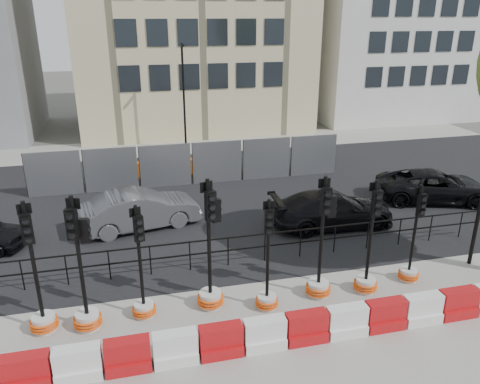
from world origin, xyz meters
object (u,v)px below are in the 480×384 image
object	(u,v)px
traffic_signal_h	(410,262)
car_c	(332,209)
traffic_signal_d	(211,278)
traffic_signal_a	(41,306)

from	to	relation	value
traffic_signal_h	car_c	xyz separation A→B (m)	(-0.64, 4.13, 0.04)
traffic_signal_d	car_c	xyz separation A→B (m)	(5.32, 4.04, -0.21)
traffic_signal_a	car_c	bearing A→B (deg)	13.42
traffic_signal_a	car_c	world-z (taller)	traffic_signal_a
traffic_signal_d	traffic_signal_h	distance (m)	5.97
traffic_signal_h	car_c	size ratio (longest dim) A/B	0.65
traffic_signal_a	traffic_signal_d	world-z (taller)	traffic_signal_d
traffic_signal_h	car_c	distance (m)	4.18
traffic_signal_a	traffic_signal_h	world-z (taller)	traffic_signal_a
traffic_signal_a	traffic_signal_d	distance (m)	4.26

